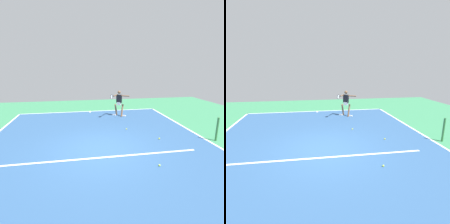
# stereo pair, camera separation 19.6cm
# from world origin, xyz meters

# --- Properties ---
(ground_plane) EXTENTS (22.46, 22.46, 0.00)m
(ground_plane) POSITION_xyz_m (0.00, 0.00, 0.00)
(ground_plane) COLOR #388456
(court_surface) EXTENTS (9.77, 13.18, 0.00)m
(court_surface) POSITION_xyz_m (0.00, 0.00, 0.00)
(court_surface) COLOR #2D5484
(court_surface) RESTS_ON ground_plane
(court_line_baseline_near) EXTENTS (9.77, 0.10, 0.01)m
(court_line_baseline_near) POSITION_xyz_m (0.00, -6.54, 0.00)
(court_line_baseline_near) COLOR white
(court_line_baseline_near) RESTS_ON ground_plane
(court_line_sideline_left) EXTENTS (0.10, 13.18, 0.01)m
(court_line_sideline_left) POSITION_xyz_m (-4.84, 0.00, 0.00)
(court_line_sideline_left) COLOR white
(court_line_sideline_left) RESTS_ON ground_plane
(court_line_service) EXTENTS (7.33, 0.10, 0.01)m
(court_line_service) POSITION_xyz_m (0.00, 0.70, 0.00)
(court_line_service) COLOR white
(court_line_service) RESTS_ON ground_plane
(court_line_centre_mark) EXTENTS (0.10, 0.30, 0.01)m
(court_line_centre_mark) POSITION_xyz_m (0.00, -6.34, 0.00)
(court_line_centre_mark) COLOR white
(court_line_centre_mark) RESTS_ON ground_plane
(net_post) EXTENTS (0.09, 0.09, 1.07)m
(net_post) POSITION_xyz_m (-5.19, 0.00, 0.54)
(net_post) COLOR #38753D
(net_post) RESTS_ON ground_plane
(tennis_player) EXTENTS (1.31, 1.08, 1.70)m
(tennis_player) POSITION_xyz_m (-1.81, -4.91, 0.96)
(tennis_player) COLOR brown
(tennis_player) RESTS_ON ground_plane
(tennis_ball_near_player) EXTENTS (0.07, 0.07, 0.07)m
(tennis_ball_near_player) POSITION_xyz_m (-1.63, -2.14, 0.03)
(tennis_ball_near_player) COLOR yellow
(tennis_ball_near_player) RESTS_ON ground_plane
(tennis_ball_by_sideline) EXTENTS (0.07, 0.07, 0.07)m
(tennis_ball_by_sideline) POSITION_xyz_m (-1.79, 1.64, 0.03)
(tennis_ball_by_sideline) COLOR #C6E53D
(tennis_ball_by_sideline) RESTS_ON ground_plane
(tennis_ball_far_corner) EXTENTS (0.07, 0.07, 0.07)m
(tennis_ball_far_corner) POSITION_xyz_m (-2.76, -0.59, 0.03)
(tennis_ball_far_corner) COLOR yellow
(tennis_ball_far_corner) RESTS_ON ground_plane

